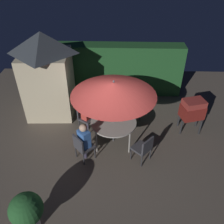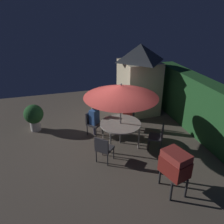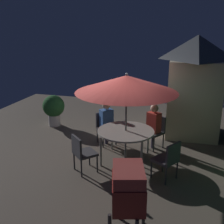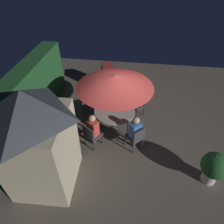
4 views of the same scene
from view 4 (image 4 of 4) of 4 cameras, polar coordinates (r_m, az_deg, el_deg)
name	(u,v)px [view 4 (image 4 of 4)]	position (r m, az deg, el deg)	size (l,w,h in m)	color
ground_plane	(125,130)	(7.21, 3.92, -5.30)	(11.00, 11.00, 0.00)	brown
hedge_backdrop	(27,100)	(7.49, -23.47, 3.26)	(5.52, 0.67, 2.06)	#1E4C23
garden_shed	(38,142)	(5.08, -20.70, -8.11)	(1.74, 1.66, 3.02)	#C6B793
patio_table	(115,112)	(6.82, 0.74, 0.08)	(1.41, 1.41, 0.79)	#B2ADA3
patio_umbrella	(115,81)	(6.10, 0.84, 8.91)	(2.44, 2.44, 2.22)	#4C4C51
bbq_grill	(108,72)	(8.91, -1.27, 11.46)	(0.81, 0.67, 1.20)	maroon
chair_near_shed	(91,134)	(6.36, -5.96, -6.46)	(0.64, 0.64, 0.90)	#38383D
chair_far_side	(136,137)	(6.31, 7.06, -7.11)	(0.65, 0.65, 0.90)	#38383D
chair_toward_hedge	(139,103)	(7.61, 7.70, 2.53)	(0.65, 0.65, 0.90)	#38383D
chair_toward_house	(88,102)	(7.66, -6.86, 2.86)	(0.64, 0.64, 0.90)	#38383D
potted_plant_by_shed	(214,167)	(6.08, 27.45, -13.91)	(0.73, 0.73, 1.06)	silver
person_in_red	(93,127)	(6.22, -5.56, -4.36)	(0.39, 0.42, 1.26)	#CC3D33
person_in_blue	(135,129)	(6.16, 6.73, -4.98)	(0.41, 0.41, 1.26)	#3866B2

